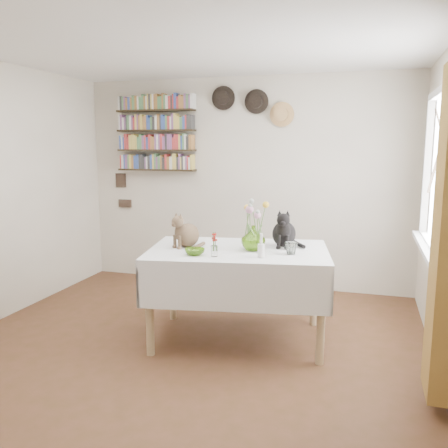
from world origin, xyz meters
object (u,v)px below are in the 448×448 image
(tabby_cat, at_px, (188,229))
(black_cat, at_px, (284,227))
(dining_table, at_px, (238,272))
(flower_vase, at_px, (253,238))
(bookshelf_unit, at_px, (156,134))

(tabby_cat, distance_m, black_cat, 0.85)
(dining_table, height_order, black_cat, black_cat)
(dining_table, relative_size, black_cat, 4.90)
(flower_vase, relative_size, bookshelf_unit, 0.21)
(dining_table, relative_size, bookshelf_unit, 1.67)
(bookshelf_unit, bearing_deg, flower_vase, -44.68)
(black_cat, relative_size, bookshelf_unit, 0.34)
(tabby_cat, xyz_separation_m, black_cat, (0.81, 0.26, 0.01))
(tabby_cat, bearing_deg, bookshelf_unit, 151.52)
(tabby_cat, xyz_separation_m, bookshelf_unit, (-1.02, 1.60, 0.87))
(dining_table, height_order, flower_vase, flower_vase)
(dining_table, bearing_deg, black_cat, 34.90)
(flower_vase, bearing_deg, bookshelf_unit, 135.32)
(black_cat, distance_m, flower_vase, 0.34)
(flower_vase, xyz_separation_m, bookshelf_unit, (-1.61, 1.60, 0.92))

